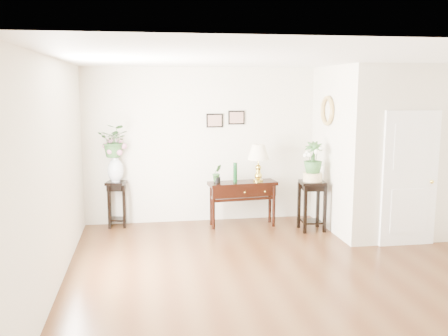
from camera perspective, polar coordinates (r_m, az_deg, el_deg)
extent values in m
cube|color=#4B2E17|center=(6.94, 7.72, -11.47)|extent=(6.00, 5.50, 0.02)
cube|color=white|center=(6.51, 8.25, 12.27)|extent=(6.00, 5.50, 0.02)
cube|color=beige|center=(9.22, 2.92, 2.70)|extent=(6.00, 0.02, 2.80)
cube|color=beige|center=(4.09, 19.47, -6.04)|extent=(6.00, 0.02, 2.80)
cube|color=beige|center=(6.38, -18.73, -0.68)|extent=(0.02, 5.50, 2.80)
cube|color=beige|center=(9.00, 17.46, 2.13)|extent=(1.80, 1.95, 2.80)
cube|color=white|center=(8.18, 20.47, -1.18)|extent=(0.90, 0.05, 2.10)
cube|color=black|center=(9.04, -1.07, 5.45)|extent=(0.30, 0.02, 0.25)
cube|color=black|center=(9.11, 1.43, 5.78)|extent=(0.30, 0.02, 0.25)
torus|color=tan|center=(8.68, 11.71, 6.43)|extent=(0.07, 0.51, 0.51)
cube|color=black|center=(8.87, 2.11, -4.11)|extent=(1.23, 0.52, 0.80)
cube|color=gold|center=(8.79, 3.95, 0.72)|extent=(0.42, 0.42, 0.67)
cylinder|color=#0B3313|center=(8.74, 1.29, -0.51)|extent=(0.08, 0.08, 0.34)
imported|color=#2F5C2A|center=(8.69, -0.81, -0.69)|extent=(0.20, 0.18, 0.30)
cube|color=black|center=(9.02, -12.16, -4.06)|extent=(0.38, 0.38, 0.81)
imported|color=#2F5C2A|center=(8.84, -12.40, 2.88)|extent=(0.63, 0.58, 0.58)
cube|color=black|center=(8.73, 9.99, -4.26)|extent=(0.44, 0.44, 0.86)
cylinder|color=beige|center=(8.63, 10.09, -0.96)|extent=(0.42, 0.42, 0.15)
imported|color=#2F5C2A|center=(8.58, 10.15, 1.13)|extent=(0.39, 0.39, 0.56)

